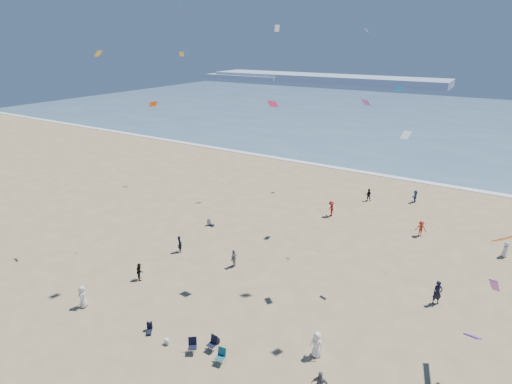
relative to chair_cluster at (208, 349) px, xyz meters
The scene contains 10 objects.
ocean 91.22m from the chair_cluster, 90.69° to the left, with size 220.00×100.00×0.06m, color #476B84.
surf_line 41.23m from the chair_cluster, 91.53° to the left, with size 220.00×1.20×0.08m, color white.
headland_far 177.09m from the chair_cluster, 110.18° to the left, with size 110.00×20.00×3.20m, color #7A8EA8.
headland_near 190.29m from the chair_cluster, 122.09° to the left, with size 40.00×14.00×2.00m, color #7A8EA8.
standing_flyers 11.98m from the chair_cluster, 68.94° to the left, with size 27.36×46.09×1.90m.
seated_group 3.91m from the chair_cluster, 55.07° to the left, with size 24.98×18.14×0.84m.
chair_cluster is the anchor object (origin of this frame).
white_tote 2.94m from the chair_cluster, 168.33° to the right, with size 0.35×0.20×0.40m, color silver.
black_backpack 1.20m from the chair_cluster, 98.59° to the left, with size 0.30×0.22×0.38m, color black.
kites_aloft 18.58m from the chair_cluster, 52.79° to the left, with size 50.06×43.57×28.93m.
Camera 1 is at (13.83, -11.37, 18.36)m, focal length 28.00 mm.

